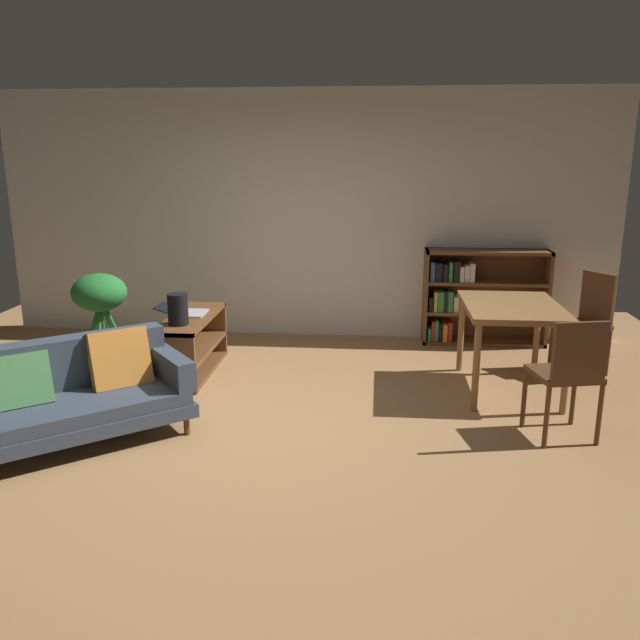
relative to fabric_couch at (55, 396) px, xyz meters
The scene contains 11 objects.
ground_plane 1.53m from the fabric_couch, 14.02° to the left, with size 8.16×8.16×0.00m, color #A87A4C.
back_wall_panel 3.53m from the fabric_couch, 64.72° to the left, with size 6.80×0.10×2.70m, color silver.
fabric_couch is the anchor object (origin of this frame).
media_console 1.68m from the fabric_couch, 71.82° to the left, with size 0.39×1.19×0.55m.
open_laptop 1.75m from the fabric_couch, 75.15° to the left, with size 0.46×0.32×0.09m.
desk_speaker 1.42m from the fabric_couch, 68.40° to the left, with size 0.18×0.18×0.28m.
potted_floor_plant 1.89m from the fabric_couch, 103.54° to the left, with size 0.53×0.53×0.89m.
dining_table 3.69m from the fabric_couch, 22.02° to the left, with size 0.80×1.11×0.78m.
dining_chair_near 4.64m from the fabric_couch, 24.57° to the left, with size 0.55×0.54×0.95m.
dining_chair_far 3.65m from the fabric_couch, ahead, with size 0.51×0.49×0.92m.
bookshelf 4.39m from the fabric_couch, 40.91° to the left, with size 1.32×0.32×1.03m.
Camera 1 is at (0.81, -4.48, 2.02)m, focal length 36.33 mm.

